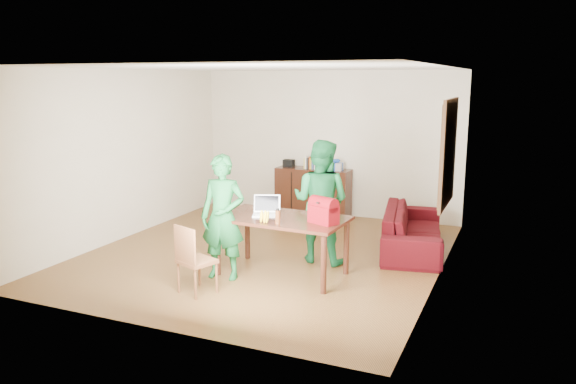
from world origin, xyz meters
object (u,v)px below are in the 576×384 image
at_px(table, 282,224).
at_px(sofa, 413,229).
at_px(laptop, 266,212).
at_px(bottle, 278,216).
at_px(person_near, 223,217).
at_px(red_bag, 323,213).
at_px(person_far, 321,201).
at_px(chair, 196,273).

distance_m(table, sofa, 2.30).
distance_m(laptop, bottle, 0.47).
distance_m(person_near, red_bag, 1.30).
bearing_deg(table, sofa, 55.77).
xyz_separation_m(person_far, red_bag, (0.33, -0.83, 0.05)).
distance_m(chair, red_bag, 1.72).
xyz_separation_m(chair, sofa, (2.06, 2.82, 0.06)).
distance_m(red_bag, sofa, 2.13).
height_order(laptop, sofa, laptop).
bearing_deg(red_bag, laptop, -162.38).
bearing_deg(bottle, person_near, -175.14).
height_order(chair, red_bag, red_bag).
bearing_deg(sofa, red_bag, 147.95).
bearing_deg(laptop, chair, -135.73).
bearing_deg(chair, laptop, 86.02).
relative_size(chair, laptop, 2.05).
relative_size(table, red_bag, 4.80).
distance_m(chair, bottle, 1.21).
height_order(person_near, laptop, person_near).
xyz_separation_m(table, person_far, (0.27, 0.74, 0.18)).
bearing_deg(person_near, sofa, 40.16).
height_order(table, person_far, person_far).
relative_size(person_far, sofa, 0.81).
relative_size(person_far, bottle, 8.87).
bearing_deg(bottle, sofa, 59.21).
bearing_deg(table, person_far, 73.11).
bearing_deg(sofa, table, 132.89).
relative_size(table, sofa, 0.80).
relative_size(laptop, bottle, 2.14).
distance_m(person_far, laptop, 0.89).
relative_size(person_near, red_bag, 4.52).
relative_size(table, laptop, 4.12).
bearing_deg(person_far, table, 74.64).
relative_size(laptop, sofa, 0.19).
bearing_deg(red_bag, person_near, -142.41).
height_order(chair, person_far, person_far).
xyz_separation_m(table, bottle, (0.09, -0.34, 0.20)).
xyz_separation_m(person_far, bottle, (-0.17, -1.08, 0.01)).
distance_m(table, laptop, 0.27).
bearing_deg(table, red_bag, -5.09).
height_order(laptop, bottle, laptop).
xyz_separation_m(person_far, sofa, (1.11, 1.07, -0.55)).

